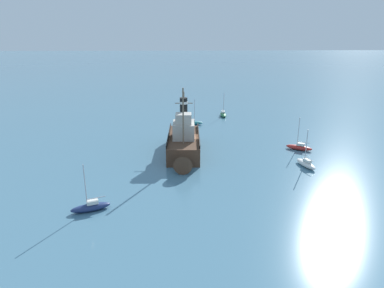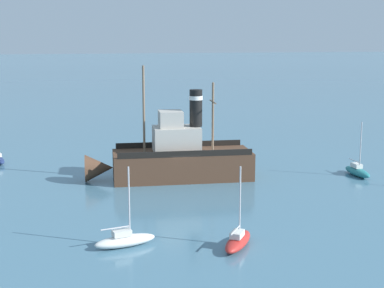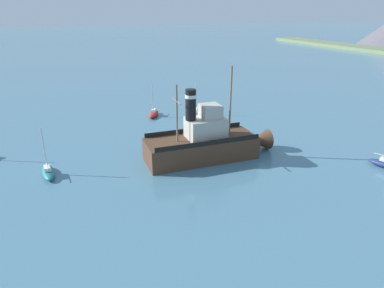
{
  "view_description": "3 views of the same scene",
  "coord_description": "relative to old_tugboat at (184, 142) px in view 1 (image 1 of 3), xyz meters",
  "views": [
    {
      "loc": [
        2.09,
        46.98,
        16.61
      ],
      "look_at": [
        -0.06,
        1.25,
        1.69
      ],
      "focal_mm": 32.0,
      "sensor_mm": 36.0,
      "label": 1
    },
    {
      "loc": [
        -48.34,
        8.79,
        12.73
      ],
      "look_at": [
        3.37,
        -1.43,
        2.59
      ],
      "focal_mm": 55.0,
      "sensor_mm": 36.0,
      "label": 2
    },
    {
      "loc": [
        32.35,
        -14.15,
        15.4
      ],
      "look_at": [
        1.42,
        -1.33,
        2.05
      ],
      "focal_mm": 32.0,
      "sensor_mm": 36.0,
      "label": 3
    }
  ],
  "objects": [
    {
      "name": "sailboat_red",
      "position": [
        -17.18,
        -0.89,
        -1.4
      ],
      "size": [
        3.81,
        2.94,
        4.9
      ],
      "color": "#B22823",
      "rests_on": "ground"
    },
    {
      "name": "sailboat_green",
      "position": [
        -8.79,
        -22.91,
        -1.4
      ],
      "size": [
        1.11,
        3.8,
        4.9
      ],
      "color": "#286B3D",
      "rests_on": "ground"
    },
    {
      "name": "old_tugboat",
      "position": [
        0.0,
        0.0,
        0.0
      ],
      "size": [
        4.87,
        14.52,
        9.9
      ],
      "color": "#4C3323",
      "rests_on": "ground"
    },
    {
      "name": "sailboat_white",
      "position": [
        -15.77,
        5.74,
        -1.4
      ],
      "size": [
        2.03,
        3.95,
        4.9
      ],
      "color": "white",
      "rests_on": "ground"
    },
    {
      "name": "sailboat_teal",
      "position": [
        -2.09,
        -16.18,
        -1.4
      ],
      "size": [
        3.86,
        1.32,
        4.9
      ],
      "color": "#23757A",
      "rests_on": "ground"
    },
    {
      "name": "ground_plane",
      "position": [
        -1.09,
        -0.51,
        -1.83
      ],
      "size": [
        600.0,
        600.0,
        0.0
      ],
      "primitive_type": "plane",
      "color": "#477289"
    },
    {
      "name": "sailboat_navy",
      "position": [
        9.49,
        16.16,
        -1.4
      ],
      "size": [
        3.94,
        2.39,
        4.9
      ],
      "color": "navy",
      "rests_on": "ground"
    }
  ]
}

